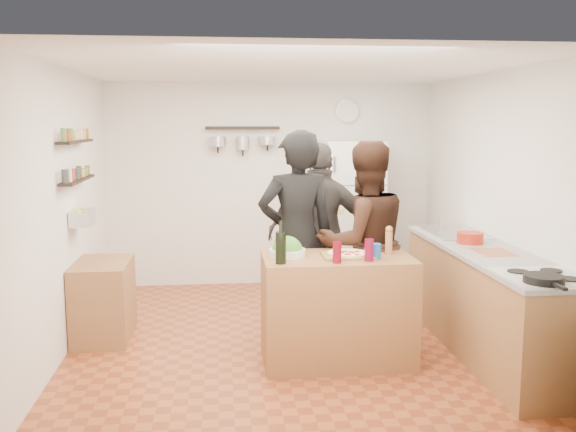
{
  "coord_description": "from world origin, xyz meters",
  "views": [
    {
      "loc": [
        -0.63,
        -5.82,
        2.03
      ],
      "look_at": [
        0.0,
        0.1,
        1.15
      ],
      "focal_mm": 40.0,
      "sensor_mm": 36.0,
      "label": 1
    }
  ],
  "objects": [
    {
      "name": "room_shell",
      "position": [
        0.0,
        0.39,
        1.25
      ],
      "size": [
        4.2,
        4.2,
        4.2
      ],
      "color": "brown",
      "rests_on": "ground"
    },
    {
      "name": "prep_island",
      "position": [
        0.34,
        -0.63,
        0.46
      ],
      "size": [
        1.25,
        0.72,
        0.91
      ],
      "primitive_type": "cube",
      "color": "olive",
      "rests_on": "floor"
    },
    {
      "name": "pizza_board",
      "position": [
        0.42,
        -0.65,
        0.92
      ],
      "size": [
        0.42,
        0.34,
        0.02
      ],
      "primitive_type": "cube",
      "color": "brown",
      "rests_on": "prep_island"
    },
    {
      "name": "pizza",
      "position": [
        0.42,
        -0.65,
        0.94
      ],
      "size": [
        0.34,
        0.34,
        0.02
      ],
      "primitive_type": "cylinder",
      "color": "beige",
      "rests_on": "pizza_board"
    },
    {
      "name": "salad_bowl",
      "position": [
        -0.08,
        -0.58,
        0.94
      ],
      "size": [
        0.31,
        0.31,
        0.06
      ],
      "primitive_type": "cylinder",
      "color": "silver",
      "rests_on": "prep_island"
    },
    {
      "name": "wine_bottle",
      "position": [
        -0.16,
        -0.85,
        1.04
      ],
      "size": [
        0.08,
        0.08,
        0.26
      ],
      "primitive_type": "cylinder",
      "color": "black",
      "rests_on": "prep_island"
    },
    {
      "name": "wine_glass_near",
      "position": [
        0.29,
        -0.87,
        1.0
      ],
      "size": [
        0.07,
        0.07,
        0.17
      ],
      "primitive_type": "cylinder",
      "color": "#600814",
      "rests_on": "prep_island"
    },
    {
      "name": "wine_glass_far",
      "position": [
        0.56,
        -0.83,
        1.0
      ],
      "size": [
        0.07,
        0.07,
        0.18
      ],
      "primitive_type": "cylinder",
      "color": "maroon",
      "rests_on": "prep_island"
    },
    {
      "name": "pepper_mill",
      "position": [
        0.79,
        -0.58,
        1.01
      ],
      "size": [
        0.06,
        0.06,
        0.19
      ],
      "primitive_type": "cylinder",
      "color": "#9B6C41",
      "rests_on": "prep_island"
    },
    {
      "name": "salt_canister",
      "position": [
        0.64,
        -0.75,
        0.97
      ],
      "size": [
        0.08,
        0.08,
        0.13
      ],
      "primitive_type": "cylinder",
      "color": "#1B4D97",
      "rests_on": "prep_island"
    },
    {
      "name": "person_left",
      "position": [
        0.05,
        -0.12,
        0.98
      ],
      "size": [
        0.77,
        0.56,
        1.96
      ],
      "primitive_type": "imported",
      "rotation": [
        0.0,
        0.0,
        3.28
      ],
      "color": "black",
      "rests_on": "floor"
    },
    {
      "name": "person_center",
      "position": [
        0.67,
        -0.18,
        0.93
      ],
      "size": [
        1.03,
        0.87,
        1.86
      ],
      "primitive_type": "imported",
      "rotation": [
        0.0,
        0.0,
        3.35
      ],
      "color": "black",
      "rests_on": "floor"
    },
    {
      "name": "person_back",
      "position": [
        0.37,
        0.45,
        0.91
      ],
      "size": [
        1.13,
        0.61,
        1.82
      ],
      "primitive_type": "imported",
      "rotation": [
        0.0,
        0.0,
        2.98
      ],
      "color": "#2E2B29",
      "rests_on": "floor"
    },
    {
      "name": "counter_run",
      "position": [
        1.7,
        -0.55,
        0.45
      ],
      "size": [
        0.63,
        2.63,
        0.9
      ],
      "primitive_type": "cube",
      "color": "#9E7042",
      "rests_on": "floor"
    },
    {
      "name": "stove_top",
      "position": [
        1.7,
        -1.5,
        0.91
      ],
      "size": [
        0.6,
        0.62,
        0.02
      ],
      "primitive_type": "cube",
      "color": "white",
      "rests_on": "counter_run"
    },
    {
      "name": "skillet",
      "position": [
        1.6,
        -1.69,
        0.95
      ],
      "size": [
        0.28,
        0.28,
        0.05
      ],
      "primitive_type": "cylinder",
      "color": "black",
      "rests_on": "stove_top"
    },
    {
      "name": "sink",
      "position": [
        1.7,
        0.3,
        0.92
      ],
      "size": [
        0.5,
        0.8,
        0.03
      ],
      "primitive_type": "cube",
      "color": "silver",
      "rests_on": "counter_run"
    },
    {
      "name": "cutting_board",
      "position": [
        1.7,
        -0.65,
        0.91
      ],
      "size": [
        0.3,
        0.4,
        0.02
      ],
      "primitive_type": "cube",
      "color": "brown",
      "rests_on": "counter_run"
    },
    {
      "name": "red_bowl",
      "position": [
        1.65,
        -0.23,
        0.97
      ],
      "size": [
        0.24,
        0.24,
        0.1
      ],
      "primitive_type": "cylinder",
      "color": "#AB2413",
      "rests_on": "counter_run"
    },
    {
      "name": "fridge",
      "position": [
        0.95,
        1.75,
        0.9
      ],
      "size": [
        0.7,
        0.68,
        1.8
      ],
      "primitive_type": "cube",
      "color": "white",
      "rests_on": "floor"
    },
    {
      "name": "wall_clock",
      "position": [
        0.95,
        2.08,
        2.15
      ],
      "size": [
        0.3,
        0.03,
        0.3
      ],
      "primitive_type": "cylinder",
      "rotation": [
        1.57,
        0.0,
        0.0
      ],
      "color": "silver",
      "rests_on": "back_wall"
    },
    {
      "name": "spice_shelf_lower",
      "position": [
        -1.93,
        0.2,
        1.5
      ],
      "size": [
        0.12,
        1.0,
        0.02
      ],
      "primitive_type": "cube",
      "color": "black",
      "rests_on": "left_wall"
    },
    {
      "name": "spice_shelf_upper",
      "position": [
        -1.93,
        0.2,
        1.85
      ],
      "size": [
        0.12,
        1.0,
        0.02
      ],
      "primitive_type": "cube",
      "color": "black",
      "rests_on": "left_wall"
    },
    {
      "name": "produce_basket",
      "position": [
        -1.9,
        0.2,
        1.15
      ],
      "size": [
        0.18,
        0.35,
        0.14
      ],
      "primitive_type": "cube",
      "color": "silver",
      "rests_on": "left_wall"
    },
    {
      "name": "side_table",
      "position": [
        -1.74,
        0.18,
        0.36
      ],
      "size": [
        0.5,
        0.8,
        0.73
      ],
      "primitive_type": "cube",
      "color": "olive",
      "rests_on": "floor"
    },
    {
      "name": "pot_rack",
      "position": [
        -0.35,
        2.0,
        1.95
      ],
      "size": [
        0.9,
        0.04,
        0.04
      ],
      "primitive_type": "cube",
      "color": "black",
      "rests_on": "back_wall"
    }
  ]
}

